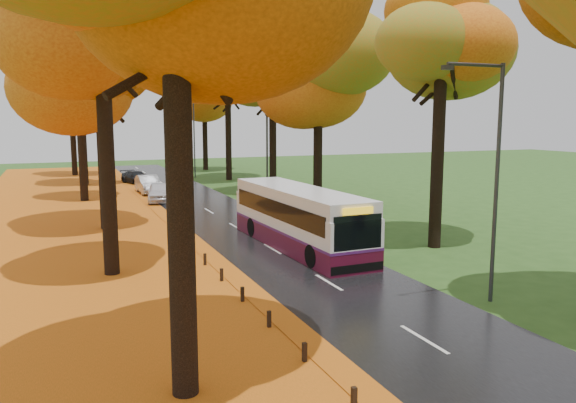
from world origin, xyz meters
TOP-DOWN VIEW (x-y plane):
  - road at (0.00, 25.00)m, footprint 6.50×90.00m
  - centre_line at (0.00, 25.00)m, footprint 0.12×90.00m
  - leaf_verge at (-9.00, 25.00)m, footprint 12.00×90.00m
  - leaf_drift at (-3.05, 25.00)m, footprint 0.90×90.00m
  - trees_left at (-7.18, 27.06)m, footprint 9.20×74.00m
  - trees_right at (7.19, 26.91)m, footprint 9.30×74.20m
  - bollard_row at (-3.70, 4.70)m, footprint 0.11×23.51m
  - streetlamp_near at (3.95, 8.00)m, footprint 2.45×0.18m
  - streetlamp_mid at (3.95, 30.00)m, footprint 2.45×0.18m
  - streetlamp_far at (3.95, 52.00)m, footprint 2.45×0.18m
  - bus at (1.31, 17.87)m, footprint 2.88×10.99m
  - car_white at (-2.35, 35.63)m, footprint 2.34×4.47m
  - car_silver at (-2.35, 40.87)m, footprint 1.73×4.56m
  - car_dark at (-2.35, 48.46)m, footprint 2.88×4.44m

SIDE VIEW (x-z plane):
  - leaf_verge at x=-9.00m, z-range 0.00..0.02m
  - road at x=0.00m, z-range 0.00..0.04m
  - leaf_drift at x=-3.05m, z-range 0.04..0.05m
  - centre_line at x=0.00m, z-range 0.04..0.05m
  - bollard_row at x=-3.70m, z-range 0.00..0.52m
  - car_dark at x=-2.35m, z-range 0.04..1.24m
  - car_white at x=-2.35m, z-range 0.04..1.49m
  - car_silver at x=-2.35m, z-range 0.04..1.52m
  - bus at x=1.31m, z-range 0.11..2.98m
  - streetlamp_near at x=3.95m, z-range 0.71..8.71m
  - streetlamp_mid at x=3.95m, z-range 0.71..8.71m
  - streetlamp_far at x=3.95m, z-range 0.71..8.71m
  - trees_left at x=-7.18m, z-range 2.59..16.48m
  - trees_right at x=7.19m, z-range 2.71..16.67m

